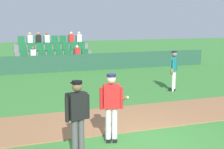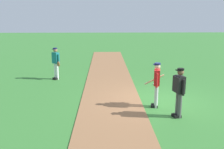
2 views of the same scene
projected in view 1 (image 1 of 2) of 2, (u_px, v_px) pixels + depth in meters
ground_plane at (140, 142)px, 8.03m from camera, size 80.00×80.00×0.00m
infield_dirt_path at (114, 119)px, 9.85m from camera, size 28.00×2.51×0.03m
dugout_fence at (59, 63)px, 18.85m from camera, size 20.00×0.16×1.03m
stadium_bleachers at (54, 58)px, 20.58m from camera, size 5.00×2.95×2.30m
batter_red_jersey at (112, 105)px, 7.84m from camera, size 0.62×0.80×1.76m
umpire_home_plate at (77, 114)px, 6.97m from camera, size 0.58×0.37×1.76m
runner_teal_jersey at (174, 69)px, 13.67m from camera, size 0.53×0.53×1.76m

